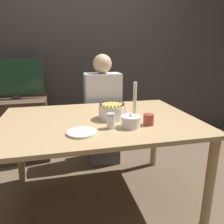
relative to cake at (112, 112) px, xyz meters
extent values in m
plane|color=brown|center=(-0.11, 0.01, -0.82)|extent=(12.00, 12.00, 0.00)
cube|color=#38332D|center=(-0.11, 1.41, 0.48)|extent=(8.00, 0.05, 2.60)
cube|color=tan|center=(-0.11, 0.01, -0.07)|extent=(1.56, 1.08, 0.03)
cylinder|color=tan|center=(0.61, -0.47, -0.46)|extent=(0.07, 0.07, 0.73)
cylinder|color=tan|center=(-0.83, 0.49, -0.46)|extent=(0.07, 0.07, 0.73)
cylinder|color=tan|center=(0.61, 0.49, -0.46)|extent=(0.07, 0.07, 0.73)
cylinder|color=white|center=(0.00, 0.00, 0.00)|extent=(0.21, 0.21, 0.11)
cylinder|color=gold|center=(0.00, 0.00, 0.05)|extent=(0.20, 0.20, 0.01)
sphere|color=#191E3D|center=(0.09, 0.00, 0.06)|extent=(0.01, 0.01, 0.01)
sphere|color=#191E3D|center=(0.09, 0.03, 0.06)|extent=(0.01, 0.01, 0.01)
sphere|color=#191E3D|center=(0.08, 0.05, 0.06)|extent=(0.01, 0.01, 0.01)
sphere|color=#191E3D|center=(0.05, 0.08, 0.06)|extent=(0.01, 0.01, 0.01)
sphere|color=#191E3D|center=(0.03, 0.09, 0.06)|extent=(0.01, 0.01, 0.01)
sphere|color=#191E3D|center=(0.00, 0.09, 0.06)|extent=(0.01, 0.01, 0.01)
sphere|color=#191E3D|center=(-0.03, 0.09, 0.06)|extent=(0.01, 0.01, 0.01)
sphere|color=#191E3D|center=(-0.05, 0.08, 0.06)|extent=(0.01, 0.01, 0.01)
sphere|color=#191E3D|center=(-0.08, 0.05, 0.06)|extent=(0.01, 0.01, 0.01)
sphere|color=#191E3D|center=(-0.09, 0.03, 0.06)|extent=(0.01, 0.01, 0.01)
sphere|color=#191E3D|center=(-0.09, 0.00, 0.06)|extent=(0.01, 0.01, 0.01)
sphere|color=#191E3D|center=(-0.09, -0.03, 0.06)|extent=(0.01, 0.01, 0.01)
sphere|color=#191E3D|center=(-0.08, -0.05, 0.06)|extent=(0.01, 0.01, 0.01)
sphere|color=#191E3D|center=(-0.05, -0.08, 0.06)|extent=(0.01, 0.01, 0.01)
sphere|color=#191E3D|center=(-0.03, -0.09, 0.06)|extent=(0.01, 0.01, 0.01)
sphere|color=#191E3D|center=(0.00, -0.09, 0.06)|extent=(0.01, 0.01, 0.01)
sphere|color=#191E3D|center=(0.03, -0.09, 0.06)|extent=(0.01, 0.01, 0.01)
sphere|color=#191E3D|center=(0.05, -0.08, 0.06)|extent=(0.01, 0.01, 0.01)
sphere|color=#191E3D|center=(0.08, -0.05, 0.06)|extent=(0.01, 0.01, 0.01)
sphere|color=#191E3D|center=(0.09, -0.03, 0.06)|extent=(0.01, 0.01, 0.01)
cylinder|color=white|center=(0.08, -0.23, -0.02)|extent=(0.14, 0.14, 0.07)
cylinder|color=white|center=(0.08, -0.23, 0.02)|extent=(0.14, 0.14, 0.01)
sphere|color=white|center=(0.08, -0.23, 0.03)|extent=(0.02, 0.02, 0.02)
cylinder|color=white|center=(-0.06, -0.22, -0.01)|extent=(0.06, 0.06, 0.09)
cylinder|color=silver|center=(-0.06, -0.22, 0.04)|extent=(0.06, 0.06, 0.02)
cylinder|color=white|center=(-0.27, -0.28, -0.05)|extent=(0.20, 0.20, 0.01)
cylinder|color=white|center=(-0.27, -0.28, -0.05)|extent=(0.20, 0.20, 0.01)
cylinder|color=tan|center=(0.18, -0.03, -0.05)|extent=(0.06, 0.06, 0.02)
cylinder|color=silver|center=(0.18, -0.03, 0.10)|extent=(0.03, 0.03, 0.28)
cylinder|color=#993D33|center=(0.23, -0.21, -0.02)|extent=(0.08, 0.08, 0.08)
cube|color=#595960|center=(0.07, 0.75, -0.60)|extent=(0.34, 0.34, 0.45)
cube|color=silver|center=(0.07, 0.75, -0.07)|extent=(0.40, 0.24, 0.60)
sphere|color=#D8AD8C|center=(0.07, 0.75, 0.33)|extent=(0.21, 0.21, 0.21)
cube|color=#4C3828|center=(-0.91, 1.09, -0.45)|extent=(0.69, 0.55, 0.74)
cylinder|color=#2D2D33|center=(-0.91, 1.09, -0.06)|extent=(0.10, 0.10, 0.05)
cube|color=#2D2D33|center=(-0.91, 1.10, 0.17)|extent=(0.66, 0.02, 0.43)
cube|color=#193823|center=(-0.91, 1.09, 0.17)|extent=(0.63, 0.03, 0.40)
camera|label=1|loc=(-0.39, -1.64, 0.48)|focal=35.00mm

